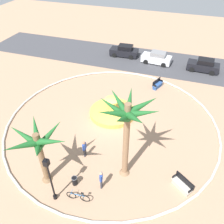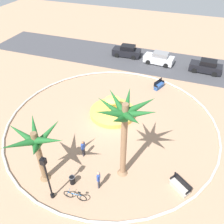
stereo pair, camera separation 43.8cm
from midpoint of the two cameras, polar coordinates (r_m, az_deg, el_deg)
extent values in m
plane|color=tan|center=(22.87, 0.49, -2.60)|extent=(80.00, 80.00, 0.00)
torus|color=silver|center=(22.80, 0.49, -2.41)|extent=(20.09, 20.09, 0.20)
cube|color=#424247|center=(34.69, 8.76, 12.21)|extent=(48.00, 8.00, 0.03)
cylinder|color=gold|center=(23.76, 0.66, -0.08)|extent=(4.57, 4.57, 0.45)
cylinder|color=#19567F|center=(23.78, 0.66, -0.15)|extent=(4.02, 4.02, 0.34)
cylinder|color=gold|center=(23.24, 0.68, 1.58)|extent=(0.82, 0.82, 1.27)
cylinder|color=#F1C954|center=(22.83, 0.69, 2.98)|extent=(1.46, 1.46, 0.12)
cylinder|color=#8E6B4C|center=(16.31, 3.64, -7.44)|extent=(0.43, 0.43, 6.58)
cone|color=#8E6B4C|center=(18.60, 3.26, -14.02)|extent=(0.81, 0.81, 0.50)
cone|color=#1E6028|center=(14.19, 7.75, -0.36)|extent=(2.19, 0.69, 1.34)
cone|color=#1E6028|center=(14.71, 7.69, 1.55)|extent=(2.05, 1.79, 1.23)
cone|color=#1E6028|center=(15.19, 4.60, 2.50)|extent=(0.86, 2.19, 1.46)
cone|color=#1E6028|center=(15.06, 2.07, 2.43)|extent=(2.01, 1.80, 1.39)
cone|color=#1E6028|center=(14.71, 0.72, 1.05)|extent=(2.12, 0.63, 1.55)
cone|color=#1E6028|center=(14.06, 0.54, -0.31)|extent=(1.96, 1.88, 1.33)
cone|color=#1E6028|center=(13.83, 2.64, -1.88)|extent=(0.76, 2.14, 1.57)
cone|color=#1E6028|center=(13.72, 5.73, -1.68)|extent=(1.83, 2.00, 1.33)
cylinder|color=brown|center=(17.37, -16.35, -10.52)|extent=(0.42, 0.42, 4.61)
cone|color=brown|center=(18.91, -15.23, -14.66)|extent=(0.81, 0.81, 0.50)
cone|color=#1E6028|center=(15.49, -14.31, -6.71)|extent=(2.30, 0.64, 1.18)
cone|color=#1E6028|center=(16.39, -14.53, -4.85)|extent=(1.51, 2.21, 1.58)
cone|color=#1E6028|center=(16.84, -17.67, -3.84)|extent=(1.80, 2.13, 1.44)
cone|color=#1E6028|center=(16.65, -20.20, -5.02)|extent=(2.28, 0.71, 1.42)
cone|color=#1E6028|center=(15.82, -21.00, -7.38)|extent=(1.65, 2.24, 1.22)
cone|color=#1E6028|center=(15.46, -17.34, -8.79)|extent=(1.73, 2.11, 1.60)
cube|color=beige|center=(18.24, 16.78, -16.77)|extent=(1.58, 1.36, 0.12)
cube|color=black|center=(18.12, 17.42, -15.87)|extent=(1.33, 1.02, 0.50)
cube|color=#B6ADA0|center=(18.44, 16.63, -17.23)|extent=(1.45, 1.25, 0.39)
cube|color=black|center=(17.91, 18.66, -18.01)|extent=(0.33, 0.41, 0.24)
cube|color=black|center=(18.37, 15.13, -15.03)|extent=(0.33, 0.41, 0.24)
cube|color=#335BA8|center=(28.27, 11.78, 6.46)|extent=(1.05, 1.67, 0.12)
cube|color=black|center=(28.21, 11.50, 7.14)|extent=(0.66, 1.52, 0.50)
cube|color=#2B4E8F|center=(28.40, 11.72, 6.02)|extent=(0.96, 1.54, 0.39)
cube|color=black|center=(28.78, 12.61, 7.26)|extent=(0.45, 0.24, 0.24)
cube|color=black|center=(27.63, 11.00, 6.12)|extent=(0.45, 0.24, 0.24)
cylinder|color=black|center=(16.59, -14.34, -15.99)|extent=(0.12, 0.12, 3.56)
cylinder|color=black|center=(17.90, -13.50, -19.08)|extent=(0.28, 0.28, 0.30)
cube|color=black|center=(15.05, -15.53, -11.47)|extent=(0.32, 0.32, 0.44)
sphere|color=#F2EDCC|center=(15.05, -15.53, -11.47)|extent=(0.22, 0.22, 0.22)
cone|color=black|center=(14.85, -15.71, -10.76)|extent=(0.20, 0.20, 0.18)
cylinder|color=black|center=(18.13, -8.87, -15.99)|extent=(0.40, 0.40, 0.70)
torus|color=#4C4C51|center=(17.85, -8.98, -15.33)|extent=(0.46, 0.46, 0.06)
torus|color=black|center=(17.49, -9.77, -19.05)|extent=(0.72, 0.12, 0.72)
torus|color=black|center=(17.22, -6.53, -19.95)|extent=(0.72, 0.12, 0.72)
cylinder|color=#1E66B2|center=(17.15, -8.24, -19.08)|extent=(0.95, 0.12, 0.05)
cylinder|color=#1E66B2|center=(16.94, -7.13, -19.12)|extent=(0.04, 0.04, 0.30)
cube|color=black|center=(16.79, -7.18, -18.81)|extent=(0.21, 0.12, 0.06)
cylinder|color=#1E66B2|center=(17.17, -9.74, -18.43)|extent=(0.06, 0.44, 0.03)
cylinder|color=#33333D|center=(17.64, -2.53, -17.06)|extent=(0.14, 0.14, 0.89)
cylinder|color=#33333D|center=(17.74, -2.43, -16.58)|extent=(0.14, 0.14, 0.89)
cube|color=#2D4CA5|center=(17.10, -2.55, -15.43)|extent=(0.27, 0.38, 0.56)
sphere|color=tan|center=(16.78, -2.59, -14.61)|extent=(0.22, 0.22, 0.22)
cylinder|color=#2D4CA5|center=(16.97, -2.66, -16.02)|extent=(0.09, 0.09, 0.53)
cylinder|color=#2D4CA5|center=(17.23, -2.43, -14.84)|extent=(0.09, 0.09, 0.53)
cylinder|color=#33333D|center=(19.66, -6.37, -9.75)|extent=(0.14, 0.14, 0.82)
cylinder|color=#33333D|center=(19.76, -6.12, -9.40)|extent=(0.14, 0.14, 0.82)
cube|color=#2D4CA5|center=(19.21, -6.38, -8.19)|extent=(0.22, 0.35, 0.56)
sphere|color=#9E7051|center=(18.92, -6.47, -7.35)|extent=(0.22, 0.22, 0.22)
cylinder|color=#2D4CA5|center=(19.08, -6.70, -8.62)|extent=(0.09, 0.09, 0.53)
cylinder|color=#2D4CA5|center=(19.34, -6.07, -7.76)|extent=(0.09, 0.09, 0.53)
cube|color=black|center=(35.48, 3.89, 14.27)|extent=(4.07, 1.88, 0.90)
cube|color=black|center=(35.15, 4.27, 15.31)|extent=(2.06, 1.53, 0.60)
cube|color=#333D47|center=(35.38, 2.80, 15.39)|extent=(0.35, 1.37, 0.51)
cylinder|color=black|center=(35.14, 1.50, 13.54)|extent=(0.65, 0.25, 0.64)
cylinder|color=black|center=(36.64, 2.28, 14.59)|extent=(0.65, 0.25, 0.64)
cylinder|color=black|center=(34.61, 5.55, 12.97)|extent=(0.65, 0.25, 0.64)
cylinder|color=black|center=(36.13, 6.18, 14.05)|extent=(0.65, 0.25, 0.64)
cube|color=silver|center=(33.89, 11.62, 12.39)|extent=(4.12, 2.01, 0.90)
cube|color=gray|center=(33.55, 12.11, 13.43)|extent=(2.11, 1.60, 0.60)
cube|color=#333D47|center=(33.76, 10.59, 13.64)|extent=(0.40, 1.38, 0.51)
cylinder|color=black|center=(33.54, 9.09, 11.81)|extent=(0.66, 0.27, 0.64)
cylinder|color=black|center=(35.03, 9.94, 12.90)|extent=(0.66, 0.27, 0.64)
cylinder|color=black|center=(33.05, 13.24, 10.86)|extent=(0.66, 0.27, 0.64)
cylinder|color=black|center=(34.56, 13.94, 11.99)|extent=(0.66, 0.27, 0.64)
cube|color=black|center=(33.44, 22.05, 9.96)|extent=(4.10, 1.94, 0.90)
cube|color=black|center=(33.14, 22.69, 10.98)|extent=(2.08, 1.57, 0.60)
cube|color=#333D47|center=(33.17, 21.12, 11.25)|extent=(0.38, 1.38, 0.51)
cylinder|color=black|center=(32.82, 19.65, 9.41)|extent=(0.65, 0.26, 0.64)
cylinder|color=black|center=(34.36, 20.04, 10.61)|extent=(0.65, 0.26, 0.64)
cylinder|color=black|center=(32.84, 23.89, 8.32)|extent=(0.65, 0.26, 0.64)
cylinder|color=black|center=(34.37, 24.10, 9.56)|extent=(0.65, 0.26, 0.64)
camera|label=1|loc=(0.22, -89.44, 0.44)|focal=37.75mm
camera|label=2|loc=(0.22, 90.56, -0.44)|focal=37.75mm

